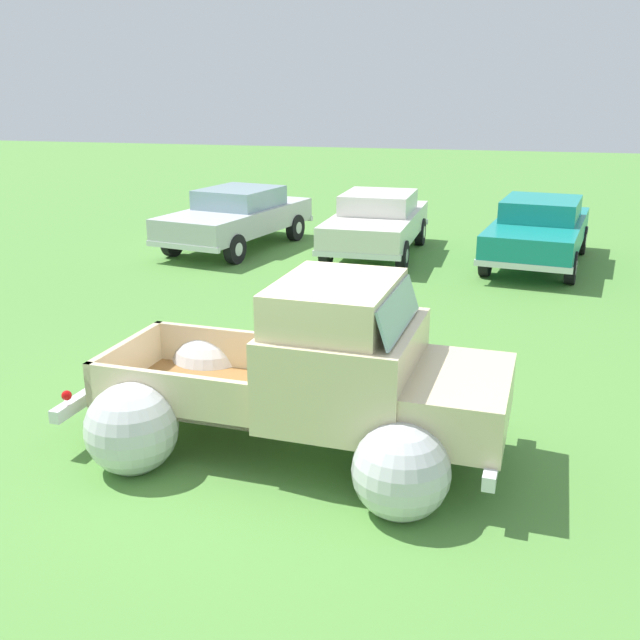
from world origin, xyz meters
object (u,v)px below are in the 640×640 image
show_car_0 (237,216)px  show_car_1 (377,221)px  show_car_2 (539,229)px  vintage_pickup_truck (321,387)px

show_car_0 → show_car_1: bearing=102.9°
show_car_0 → show_car_2: 7.02m
vintage_pickup_truck → show_car_2: (2.47, 9.71, 0.03)m
show_car_1 → show_car_0: bearing=-88.0°
show_car_1 → show_car_2: 3.61m
vintage_pickup_truck → show_car_2: vintage_pickup_truck is taller
vintage_pickup_truck → show_car_1: bearing=100.1°
show_car_1 → vintage_pickup_truck: bearing=7.5°
show_car_0 → show_car_2: (7.02, 0.01, 0.00)m
show_car_0 → show_car_1: 3.41m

